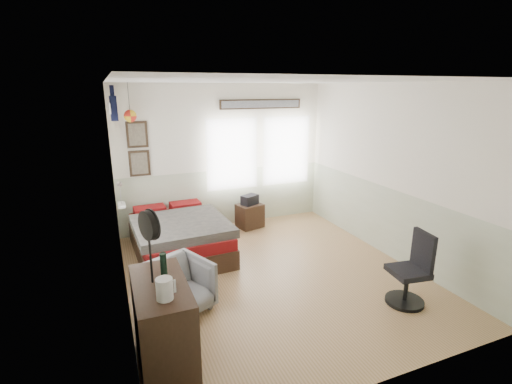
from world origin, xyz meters
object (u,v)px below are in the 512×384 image
dresser (163,327)px  armchair (179,286)px  task_chair (411,275)px  nightstand (250,216)px  bed (179,236)px

dresser → armchair: (0.32, 0.91, -0.13)m
task_chair → nightstand: bearing=113.7°
bed → nightstand: 1.65m
bed → task_chair: size_ratio=2.11×
task_chair → dresser: bearing=-172.2°
dresser → armchair: 0.98m
armchair → task_chair: task_chair is taller
task_chair → bed: bearing=141.5°
bed → nightstand: bearing=22.0°
bed → dresser: 2.60m
bed → armchair: armchair is taller
bed → dresser: dresser is taller
dresser → task_chair: task_chair is taller
bed → nightstand: (1.50, 0.69, -0.07)m
bed → task_chair: 3.48m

